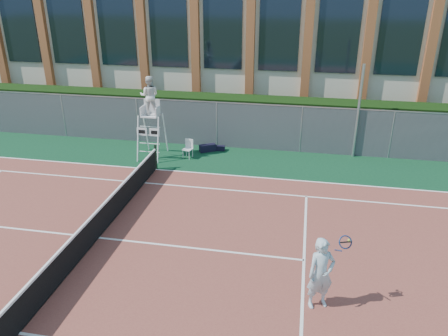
% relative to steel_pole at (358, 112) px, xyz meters
% --- Properties ---
extents(ground, '(120.00, 120.00, 0.00)m').
position_rel_steel_pole_xyz_m(ground, '(-8.43, -8.70, -2.11)').
color(ground, '#233814').
extents(apron, '(36.00, 20.00, 0.01)m').
position_rel_steel_pole_xyz_m(apron, '(-8.43, -7.70, -2.11)').
color(apron, '#0B331E').
rests_on(apron, ground).
extents(tennis_court, '(23.77, 10.97, 0.02)m').
position_rel_steel_pole_xyz_m(tennis_court, '(-8.43, -8.70, -2.09)').
color(tennis_court, brown).
rests_on(tennis_court, apron).
extents(tennis_net, '(0.10, 11.30, 1.10)m').
position_rel_steel_pole_xyz_m(tennis_net, '(-8.43, -8.70, -1.58)').
color(tennis_net, black).
rests_on(tennis_net, ground).
extents(fence, '(40.00, 0.06, 2.20)m').
position_rel_steel_pole_xyz_m(fence, '(-8.43, 0.10, -1.01)').
color(fence, '#595E60').
rests_on(fence, ground).
extents(hedge, '(40.00, 1.40, 2.20)m').
position_rel_steel_pole_xyz_m(hedge, '(-8.43, 1.30, -1.01)').
color(hedge, black).
rests_on(hedge, ground).
extents(building, '(45.00, 10.60, 8.22)m').
position_rel_steel_pole_xyz_m(building, '(-8.43, 9.25, 2.03)').
color(building, beige).
rests_on(building, ground).
extents(steel_pole, '(0.12, 0.12, 4.23)m').
position_rel_steel_pole_xyz_m(steel_pole, '(0.00, 0.00, 0.00)').
color(steel_pole, '#9EA0A5').
rests_on(steel_pole, ground).
extents(umpire_chair, '(1.05, 1.61, 3.74)m').
position_rel_steel_pole_xyz_m(umpire_chair, '(-9.07, -1.65, 0.62)').
color(umpire_chair, white).
rests_on(umpire_chair, ground).
extents(plastic_chair, '(0.48, 0.48, 0.86)m').
position_rel_steel_pole_xyz_m(plastic_chair, '(-7.42, -1.54, -1.60)').
color(plastic_chair, silver).
rests_on(plastic_chair, apron).
extents(sports_bag_near, '(0.83, 0.66, 0.33)m').
position_rel_steel_pole_xyz_m(sports_bag_near, '(-6.73, -0.64, -1.94)').
color(sports_bag_near, black).
rests_on(sports_bag_near, apron).
extents(sports_bag_far, '(0.58, 0.29, 0.23)m').
position_rel_steel_pole_xyz_m(sports_bag_far, '(-6.23, -0.41, -1.99)').
color(sports_bag_far, black).
rests_on(sports_bag_far, apron).
extents(tennis_player, '(1.11, 0.82, 1.90)m').
position_rel_steel_pole_xyz_m(tennis_player, '(-1.66, -10.55, -1.13)').
color(tennis_player, '#ADC5CF').
rests_on(tennis_player, tennis_court).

